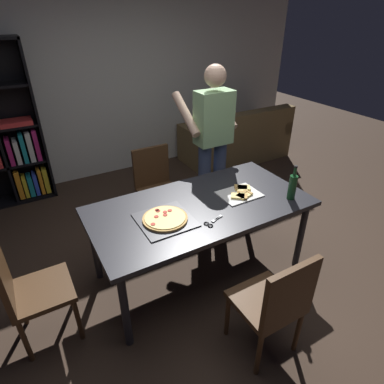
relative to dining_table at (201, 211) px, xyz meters
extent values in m
plane|color=#38281E|center=(0.00, 0.00, -0.68)|extent=(12.00, 12.00, 0.00)
cube|color=silver|center=(0.00, 2.60, 0.72)|extent=(6.40, 0.10, 2.80)
cube|color=#232328|center=(0.00, 0.00, 0.05)|extent=(1.88, 0.96, 0.04)
cylinder|color=#232328|center=(-0.86, -0.40, -0.33)|extent=(0.06, 0.06, 0.71)
cylinder|color=#232328|center=(0.86, -0.40, -0.33)|extent=(0.06, 0.06, 0.71)
cylinder|color=#232328|center=(-0.86, 0.40, -0.33)|extent=(0.06, 0.06, 0.71)
cylinder|color=#232328|center=(0.86, 0.40, -0.33)|extent=(0.06, 0.06, 0.71)
cube|color=#472D19|center=(0.00, -0.88, -0.25)|extent=(0.42, 0.42, 0.04)
cube|color=#472D19|center=(0.00, -1.07, -0.01)|extent=(0.42, 0.04, 0.45)
cylinder|color=#472D19|center=(0.18, -0.70, -0.48)|extent=(0.04, 0.04, 0.41)
cylinder|color=#472D19|center=(-0.18, -0.70, -0.48)|extent=(0.04, 0.04, 0.41)
cylinder|color=#472D19|center=(0.18, -1.06, -0.48)|extent=(0.04, 0.04, 0.41)
cylinder|color=#472D19|center=(-0.18, -1.06, -0.48)|extent=(0.04, 0.04, 0.41)
cube|color=#472D19|center=(0.00, 0.88, -0.25)|extent=(0.42, 0.42, 0.04)
cube|color=#472D19|center=(0.00, 1.07, -0.01)|extent=(0.42, 0.04, 0.45)
cylinder|color=#472D19|center=(-0.18, 0.70, -0.48)|extent=(0.04, 0.04, 0.41)
cylinder|color=#472D19|center=(0.18, 0.70, -0.48)|extent=(0.04, 0.04, 0.41)
cylinder|color=#472D19|center=(-0.18, 1.06, -0.48)|extent=(0.04, 0.04, 0.41)
cylinder|color=#472D19|center=(0.18, 1.06, -0.48)|extent=(0.04, 0.04, 0.41)
cube|color=#472D19|center=(-1.34, 0.00, -0.25)|extent=(0.42, 0.42, 0.04)
cube|color=#472D19|center=(-1.53, 0.00, -0.01)|extent=(0.04, 0.42, 0.45)
cylinder|color=#472D19|center=(-1.16, -0.18, -0.48)|extent=(0.04, 0.04, 0.41)
cylinder|color=#472D19|center=(-1.16, 0.18, -0.48)|extent=(0.04, 0.04, 0.41)
cylinder|color=#472D19|center=(-1.52, -0.18, -0.48)|extent=(0.04, 0.04, 0.41)
cylinder|color=#472D19|center=(-1.52, 0.18, -0.48)|extent=(0.04, 0.04, 0.41)
cube|color=brown|center=(1.90, 2.05, -0.48)|extent=(1.71, 0.86, 0.40)
cube|color=brown|center=(1.90, 1.73, -0.06)|extent=(1.70, 0.21, 0.45)
cube|color=brown|center=(2.67, 2.06, -0.18)|extent=(0.17, 0.85, 0.20)
cube|color=brown|center=(1.13, 2.04, -0.18)|extent=(0.17, 0.85, 0.20)
cube|color=black|center=(-0.95, 2.35, 0.29)|extent=(0.03, 0.35, 1.95)
cube|color=orange|center=(-1.35, 2.33, -0.45)|extent=(0.06, 0.22, 0.38)
cube|color=yellow|center=(-1.28, 2.33, -0.51)|extent=(0.04, 0.22, 0.27)
cube|color=teal|center=(-1.22, 2.33, -0.51)|extent=(0.06, 0.22, 0.26)
cube|color=blue|center=(-1.15, 2.33, -0.50)|extent=(0.04, 0.22, 0.28)
cube|color=orange|center=(-1.09, 2.33, -0.47)|extent=(0.04, 0.22, 0.34)
cube|color=yellow|center=(-1.02, 2.33, -0.47)|extent=(0.06, 0.22, 0.34)
cube|color=#B21E66|center=(-1.34, 2.33, 0.00)|extent=(0.05, 0.22, 0.32)
cube|color=silver|center=(-1.26, 2.33, -0.02)|extent=(0.05, 0.22, 0.30)
cube|color=teal|center=(-1.18, 2.33, 0.02)|extent=(0.05, 0.22, 0.37)
cube|color=silver|center=(-1.11, 2.33, 0.02)|extent=(0.06, 0.22, 0.37)
cube|color=#B21E66|center=(-1.03, 2.33, 0.03)|extent=(0.05, 0.22, 0.39)
cube|color=red|center=(-1.18, 2.33, 0.33)|extent=(0.36, 0.25, 0.06)
cylinder|color=#38476B|center=(0.69, 0.73, -0.21)|extent=(0.14, 0.14, 0.95)
cylinder|color=#38476B|center=(0.49, 0.73, -0.21)|extent=(0.14, 0.14, 0.95)
cube|color=#99CC8C|center=(0.59, 0.73, 0.54)|extent=(0.38, 0.22, 0.55)
sphere|color=#E0B293|center=(0.59, 0.73, 0.96)|extent=(0.22, 0.22, 0.22)
cylinder|color=#E0B293|center=(0.82, 0.91, 0.57)|extent=(0.09, 0.50, 0.39)
cylinder|color=#E0B293|center=(0.36, 0.91, 0.57)|extent=(0.09, 0.50, 0.39)
cube|color=#2D2D33|center=(-0.37, -0.06, 0.07)|extent=(0.42, 0.42, 0.01)
cylinder|color=tan|center=(-0.37, -0.06, 0.09)|extent=(0.36, 0.36, 0.02)
cylinder|color=#EACC6B|center=(-0.37, -0.06, 0.10)|extent=(0.32, 0.32, 0.01)
cylinder|color=#B22819|center=(-0.42, -0.03, 0.10)|extent=(0.04, 0.04, 0.00)
cylinder|color=#B22819|center=(-0.29, 0.00, 0.10)|extent=(0.04, 0.04, 0.00)
cylinder|color=#B22819|center=(-0.35, -0.04, 0.10)|extent=(0.04, 0.04, 0.00)
cylinder|color=#B22819|center=(-0.49, -0.11, 0.10)|extent=(0.04, 0.04, 0.00)
cylinder|color=#B22819|center=(-0.34, 0.00, 0.10)|extent=(0.04, 0.04, 0.00)
cylinder|color=#B22819|center=(-0.38, 0.04, 0.10)|extent=(0.04, 0.04, 0.00)
cylinder|color=#B22819|center=(-0.38, 0.06, 0.10)|extent=(0.04, 0.04, 0.00)
cube|color=white|center=(0.39, -0.03, 0.07)|extent=(0.36, 0.28, 0.01)
cube|color=#EACC6B|center=(0.40, -0.08, 0.09)|extent=(0.16, 0.12, 0.02)
cube|color=tan|center=(0.46, -0.07, 0.09)|extent=(0.05, 0.09, 0.02)
cube|color=#EACC6B|center=(0.47, 0.03, 0.09)|extent=(0.17, 0.15, 0.02)
cube|color=tan|center=(0.42, 0.06, 0.09)|extent=(0.07, 0.09, 0.02)
cube|color=#EACC6B|center=(0.35, -0.08, 0.09)|extent=(0.16, 0.16, 0.02)
cube|color=tan|center=(0.39, -0.11, 0.09)|extent=(0.08, 0.08, 0.02)
cube|color=#EACC6B|center=(0.45, 0.01, 0.09)|extent=(0.16, 0.17, 0.02)
cube|color=tan|center=(0.41, -0.04, 0.09)|extent=(0.09, 0.07, 0.02)
cylinder|color=#194723|center=(0.74, -0.30, 0.18)|extent=(0.07, 0.07, 0.22)
cylinder|color=#194723|center=(0.74, -0.30, 0.33)|extent=(0.03, 0.03, 0.08)
cylinder|color=black|center=(0.74, -0.30, 0.37)|extent=(0.03, 0.03, 0.02)
cube|color=silver|center=(0.00, -0.25, 0.07)|extent=(0.11, 0.06, 0.01)
cube|color=silver|center=(0.00, -0.25, 0.07)|extent=(0.12, 0.04, 0.01)
torus|color=black|center=(-0.11, -0.27, 0.07)|extent=(0.06, 0.06, 0.01)
torus|color=black|center=(-0.10, -0.30, 0.07)|extent=(0.06, 0.06, 0.01)
camera|label=1|loc=(-1.23, -1.99, 1.53)|focal=30.15mm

